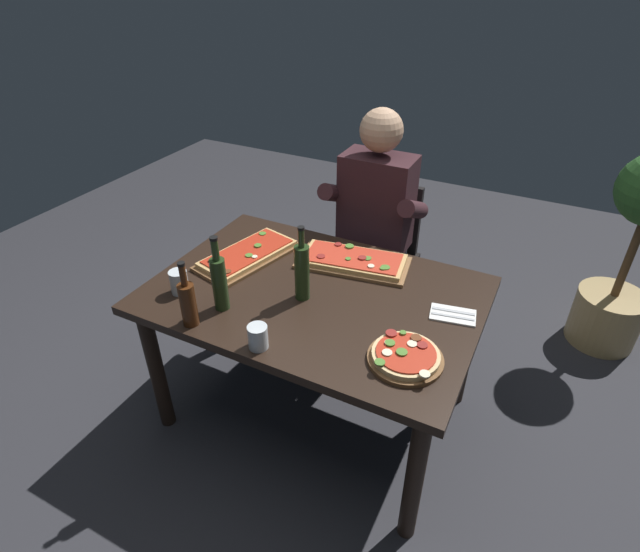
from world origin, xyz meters
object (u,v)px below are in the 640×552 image
(oil_bottle_amber, at_px, (188,302))
(potted_plant_corner, at_px, (631,254))
(dining_table, at_px, (315,309))
(wine_bottle_dark, at_px, (302,271))
(vinegar_bottle_green, at_px, (219,281))
(diner_chair, at_px, (378,251))
(tumbler_far_side, at_px, (179,282))
(seated_diner, at_px, (373,220))
(pizza_rectangular_left, at_px, (248,255))
(tumbler_near_camera, at_px, (258,338))
(pizza_round_far, at_px, (405,356))
(pizza_rectangular_front, at_px, (353,261))

(oil_bottle_amber, height_order, potted_plant_corner, potted_plant_corner)
(dining_table, distance_m, wine_bottle_dark, 0.24)
(wine_bottle_dark, relative_size, vinegar_bottle_green, 1.02)
(oil_bottle_amber, height_order, diner_chair, oil_bottle_amber)
(tumbler_far_side, bearing_deg, seated_diner, 64.20)
(oil_bottle_amber, relative_size, vinegar_bottle_green, 0.85)
(oil_bottle_amber, bearing_deg, diner_chair, 76.56)
(oil_bottle_amber, distance_m, tumbler_far_side, 0.24)
(pizza_rectangular_left, xyz_separation_m, oil_bottle_amber, (0.08, -0.51, 0.08))
(vinegar_bottle_green, height_order, seated_diner, seated_diner)
(tumbler_near_camera, bearing_deg, seated_diner, 90.39)
(tumbler_near_camera, relative_size, tumbler_far_side, 0.91)
(wine_bottle_dark, bearing_deg, oil_bottle_amber, -130.85)
(wine_bottle_dark, distance_m, seated_diner, 0.81)
(pizza_rectangular_left, xyz_separation_m, tumbler_far_side, (-0.10, -0.37, 0.03))
(vinegar_bottle_green, relative_size, tumbler_near_camera, 3.50)
(pizza_rectangular_left, bearing_deg, potted_plant_corner, 34.80)
(wine_bottle_dark, relative_size, potted_plant_corner, 0.29)
(potted_plant_corner, bearing_deg, oil_bottle_amber, -133.58)
(vinegar_bottle_green, distance_m, potted_plant_corner, 2.20)
(vinegar_bottle_green, distance_m, tumbler_far_side, 0.24)
(dining_table, height_order, diner_chair, diner_chair)
(pizza_round_far, bearing_deg, pizza_rectangular_left, 159.53)
(oil_bottle_amber, relative_size, seated_diner, 0.21)
(pizza_rectangular_front, relative_size, seated_diner, 0.41)
(tumbler_near_camera, xyz_separation_m, diner_chair, (-0.01, 1.27, -0.29))
(tumbler_far_side, height_order, potted_plant_corner, potted_plant_corner)
(pizza_round_far, height_order, oil_bottle_amber, oil_bottle_amber)
(pizza_rectangular_left, relative_size, tumbler_near_camera, 5.75)
(pizza_round_far, distance_m, wine_bottle_dark, 0.55)
(dining_table, bearing_deg, tumbler_near_camera, -92.95)
(pizza_rectangular_front, relative_size, pizza_rectangular_left, 1.01)
(seated_diner, bearing_deg, diner_chair, 90.00)
(dining_table, xyz_separation_m, vinegar_bottle_green, (-0.29, -0.27, 0.23))
(diner_chair, bearing_deg, seated_diner, -90.00)
(pizza_rectangular_left, height_order, tumbler_far_side, tumbler_far_side)
(tumbler_far_side, relative_size, potted_plant_corner, 0.09)
(wine_bottle_dark, distance_m, tumbler_near_camera, 0.36)
(dining_table, height_order, oil_bottle_amber, oil_bottle_amber)
(pizza_rectangular_left, relative_size, diner_chair, 0.62)
(pizza_rectangular_front, bearing_deg, vinegar_bottle_green, -122.03)
(pizza_rectangular_left, height_order, diner_chair, diner_chair)
(pizza_rectangular_front, relative_size, pizza_round_far, 1.99)
(dining_table, bearing_deg, pizza_round_far, -25.73)
(pizza_rectangular_left, height_order, seated_diner, seated_diner)
(pizza_rectangular_left, height_order, oil_bottle_amber, oil_bottle_amber)
(diner_chair, distance_m, potted_plant_corner, 1.36)
(diner_chair, bearing_deg, pizza_rectangular_front, -81.44)
(pizza_rectangular_left, distance_m, seated_diner, 0.74)
(pizza_rectangular_left, distance_m, diner_chair, 0.89)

